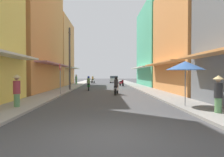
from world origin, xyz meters
TOP-DOWN VIEW (x-y plane):
  - ground_plane at (0.00, 21.07)m, footprint 110.31×110.31m
  - sidewalk_left at (-4.66, 21.07)m, footprint 2.10×58.14m
  - sidewalk_right at (4.66, 21.07)m, footprint 2.10×58.14m
  - building_left_mid at (-8.70, 15.47)m, footprint 7.05×11.60m
  - building_left_far at (-8.70, 26.21)m, footprint 7.05×9.18m
  - building_right_mid at (8.70, 12.96)m, footprint 7.05×9.69m
  - building_right_far at (8.70, 24.03)m, footprint 7.05×11.16m
  - motorbike_silver at (0.90, 11.45)m, footprint 0.63×1.79m
  - motorbike_maroon at (2.47, 23.76)m, footprint 0.67×1.77m
  - motorbike_green at (-1.87, 16.12)m, footprint 0.55×1.81m
  - motorbike_white at (-2.38, 32.97)m, footprint 0.69×1.76m
  - parked_car at (1.94, 35.74)m, footprint 2.04×4.21m
  - pedestrian_crossing at (-4.54, 4.61)m, footprint 0.44×0.44m
  - pedestrian_midway at (-4.81, 27.04)m, footprint 0.44×0.44m
  - pedestrian_far at (4.69, 2.72)m, footprint 0.44×0.44m
  - vendor_umbrella at (4.03, 4.55)m, footprint 1.97×1.97m
  - utility_pole at (-3.86, 15.68)m, footprint 0.20×1.20m
  - street_sign_no_entry at (-3.76, 10.76)m, footprint 0.07×0.60m

SIDE VIEW (x-z plane):
  - ground_plane at x=0.00m, z-range 0.00..0.00m
  - sidewalk_left at x=-4.66m, z-range 0.00..0.12m
  - sidewalk_right at x=4.66m, z-range 0.00..0.12m
  - motorbike_maroon at x=2.47m, z-range 0.02..0.99m
  - motorbike_silver at x=0.90m, z-range -0.09..1.49m
  - motorbike_green at x=-1.87m, z-range -0.09..1.49m
  - motorbike_white at x=-2.38m, z-range -0.09..1.49m
  - parked_car at x=1.94m, z-range 0.01..1.46m
  - pedestrian_far at x=4.69m, z-range 0.11..1.82m
  - pedestrian_crossing at x=-4.54m, z-range 0.11..1.86m
  - pedestrian_midway at x=-4.81m, z-range 0.11..1.87m
  - street_sign_no_entry at x=-3.76m, z-range 0.39..3.04m
  - vendor_umbrella at x=4.03m, z-range 0.99..3.42m
  - utility_pole at x=-3.86m, z-range 0.08..6.82m
  - building_left_far at x=-8.70m, z-range 0.00..10.41m
  - building_right_mid at x=8.70m, z-range 0.00..10.42m
  - building_right_far at x=8.70m, z-range -0.01..12.03m
  - building_left_mid at x=-8.70m, z-range -0.01..12.19m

